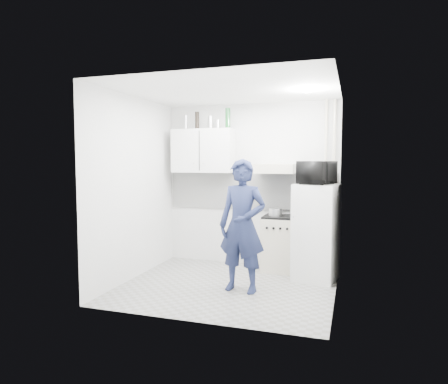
% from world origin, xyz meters
% --- Properties ---
extents(floor, '(2.80, 2.80, 0.00)m').
position_xyz_m(floor, '(0.00, 0.00, 0.00)').
color(floor, gray).
rests_on(floor, ground).
extents(ceiling, '(2.80, 2.80, 0.00)m').
position_xyz_m(ceiling, '(0.00, 0.00, 2.60)').
color(ceiling, white).
rests_on(ceiling, wall_back).
extents(wall_back, '(2.80, 0.00, 2.80)m').
position_xyz_m(wall_back, '(0.00, 1.25, 1.30)').
color(wall_back, silver).
rests_on(wall_back, floor).
extents(wall_left, '(0.00, 2.60, 2.60)m').
position_xyz_m(wall_left, '(-1.40, 0.00, 1.30)').
color(wall_left, silver).
rests_on(wall_left, floor).
extents(wall_right, '(0.00, 2.60, 2.60)m').
position_xyz_m(wall_right, '(1.40, 0.00, 1.30)').
color(wall_right, silver).
rests_on(wall_right, floor).
extents(person, '(0.66, 0.47, 1.71)m').
position_xyz_m(person, '(0.24, -0.11, 0.86)').
color(person, '#1A2142').
rests_on(person, floor).
extents(stove, '(0.51, 0.51, 0.82)m').
position_xyz_m(stove, '(0.53, 1.00, 0.41)').
color(stove, beige).
rests_on(stove, floor).
extents(fridge, '(0.66, 0.66, 1.36)m').
position_xyz_m(fridge, '(1.10, 0.68, 0.68)').
color(fridge, white).
rests_on(fridge, floor).
extents(stove_top, '(0.49, 0.49, 0.03)m').
position_xyz_m(stove_top, '(0.53, 1.00, 0.84)').
color(stove_top, black).
rests_on(stove_top, stove).
extents(saucepan, '(0.20, 0.20, 0.11)m').
position_xyz_m(saucepan, '(0.46, 1.01, 0.91)').
color(saucepan, silver).
rests_on(saucepan, stove_top).
extents(microwave, '(0.66, 0.53, 0.32)m').
position_xyz_m(microwave, '(1.10, 0.68, 1.52)').
color(microwave, black).
rests_on(microwave, fridge).
extents(bottle_b, '(0.06, 0.06, 0.23)m').
position_xyz_m(bottle_b, '(-1.06, 1.07, 2.31)').
color(bottle_b, silver).
rests_on(bottle_b, upper_cabinet).
extents(bottle_c, '(0.07, 0.07, 0.28)m').
position_xyz_m(bottle_c, '(-0.86, 1.07, 2.34)').
color(bottle_c, black).
rests_on(bottle_c, upper_cabinet).
extents(canister_a, '(0.08, 0.08, 0.21)m').
position_xyz_m(canister_a, '(-0.63, 1.07, 2.30)').
color(canister_a, silver).
rests_on(canister_a, upper_cabinet).
extents(canister_b, '(0.07, 0.07, 0.14)m').
position_xyz_m(canister_b, '(-0.50, 1.07, 2.27)').
color(canister_b, silver).
rests_on(canister_b, upper_cabinet).
extents(bottle_e, '(0.08, 0.08, 0.32)m').
position_xyz_m(bottle_e, '(-0.33, 1.07, 2.36)').
color(bottle_e, '#144C1E').
rests_on(bottle_e, upper_cabinet).
extents(upper_cabinet, '(1.00, 0.35, 0.70)m').
position_xyz_m(upper_cabinet, '(-0.75, 1.07, 1.85)').
color(upper_cabinet, white).
rests_on(upper_cabinet, wall_back).
extents(range_hood, '(0.60, 0.50, 0.14)m').
position_xyz_m(range_hood, '(0.45, 1.00, 1.57)').
color(range_hood, beige).
rests_on(range_hood, wall_back).
extents(backsplash, '(2.74, 0.03, 0.60)m').
position_xyz_m(backsplash, '(0.00, 1.24, 1.20)').
color(backsplash, white).
rests_on(backsplash, wall_back).
extents(pipe_a, '(0.05, 0.05, 2.60)m').
position_xyz_m(pipe_a, '(1.30, 1.17, 1.30)').
color(pipe_a, beige).
rests_on(pipe_a, floor).
extents(pipe_b, '(0.04, 0.04, 2.60)m').
position_xyz_m(pipe_b, '(1.18, 1.17, 1.30)').
color(pipe_b, beige).
rests_on(pipe_b, floor).
extents(ceiling_spot_fixture, '(0.10, 0.10, 0.02)m').
position_xyz_m(ceiling_spot_fixture, '(1.00, 0.20, 2.57)').
color(ceiling_spot_fixture, white).
rests_on(ceiling_spot_fixture, ceiling).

